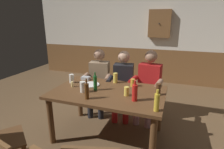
% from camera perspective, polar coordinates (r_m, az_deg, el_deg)
% --- Properties ---
extents(ground_plane, '(7.88, 7.88, 0.00)m').
position_cam_1_polar(ground_plane, '(3.08, 0.21, -16.60)').
color(ground_plane, brown).
extents(back_wall_upper, '(6.56, 0.12, 1.40)m').
position_cam_1_polar(back_wall_upper, '(5.18, 10.51, 15.71)').
color(back_wall_upper, silver).
extents(back_wall_wainscot, '(6.56, 0.12, 0.92)m').
position_cam_1_polar(back_wall_wainscot, '(5.33, 9.85, 3.16)').
color(back_wall_wainscot, brown).
rests_on(back_wall_wainscot, ground_plane).
extents(dining_table, '(1.56, 0.98, 0.73)m').
position_cam_1_polar(dining_table, '(2.61, -1.23, -7.28)').
color(dining_table, brown).
rests_on(dining_table, ground_plane).
extents(person_0, '(0.53, 0.58, 1.18)m').
position_cam_1_polar(person_0, '(3.38, -4.18, -1.29)').
color(person_0, '#997F60').
rests_on(person_0, ground_plane).
extents(person_1, '(0.52, 0.58, 1.18)m').
position_cam_1_polar(person_1, '(3.23, 3.43, -2.16)').
color(person_1, black).
rests_on(person_1, ground_plane).
extents(person_2, '(0.53, 0.54, 1.22)m').
position_cam_1_polar(person_2, '(3.14, 11.30, -2.70)').
color(person_2, '#AD1919').
rests_on(person_2, ground_plane).
extents(table_candle, '(0.04, 0.04, 0.08)m').
position_cam_1_polar(table_candle, '(2.78, -12.38, -3.02)').
color(table_candle, '#F9E08C').
rests_on(table_candle, dining_table).
extents(condiment_caddy, '(0.14, 0.10, 0.05)m').
position_cam_1_polar(condiment_caddy, '(3.08, -8.21, -1.12)').
color(condiment_caddy, '#B2B7BC').
rests_on(condiment_caddy, dining_table).
extents(plate_0, '(0.27, 0.27, 0.01)m').
position_cam_1_polar(plate_0, '(2.82, -6.68, -3.16)').
color(plate_0, white).
rests_on(plate_0, dining_table).
extents(bottle_0, '(0.07, 0.07, 0.26)m').
position_cam_1_polar(bottle_0, '(2.26, 7.14, -5.61)').
color(bottle_0, red).
rests_on(bottle_0, dining_table).
extents(bottle_1, '(0.06, 0.06, 0.25)m').
position_cam_1_polar(bottle_1, '(2.06, 13.86, -8.37)').
color(bottle_1, gold).
rests_on(bottle_1, dining_table).
extents(bottle_2, '(0.05, 0.05, 0.26)m').
position_cam_1_polar(bottle_2, '(2.58, -5.26, -2.62)').
color(bottle_2, '#195923').
rests_on(bottle_2, dining_table).
extents(bottle_3, '(0.06, 0.06, 0.27)m').
position_cam_1_polar(bottle_3, '(2.31, -7.91, -5.13)').
color(bottle_3, '#593314').
rests_on(bottle_3, dining_table).
extents(pint_glass_0, '(0.07, 0.07, 0.12)m').
position_cam_1_polar(pint_glass_0, '(2.74, 6.52, -2.58)').
color(pint_glass_0, gold).
rests_on(pint_glass_0, dining_table).
extents(pint_glass_1, '(0.07, 0.07, 0.12)m').
position_cam_1_polar(pint_glass_1, '(2.41, 4.57, -5.26)').
color(pint_glass_1, '#E5C64C').
rests_on(pint_glass_1, dining_table).
extents(pint_glass_2, '(0.07, 0.07, 0.16)m').
position_cam_1_polar(pint_glass_2, '(2.88, 1.06, -1.08)').
color(pint_glass_2, '#E5C64C').
rests_on(pint_glass_2, dining_table).
extents(pint_glass_3, '(0.07, 0.07, 0.14)m').
position_cam_1_polar(pint_glass_3, '(2.95, -12.55, -1.25)').
color(pint_glass_3, white).
rests_on(pint_glass_3, dining_table).
extents(pint_glass_4, '(0.08, 0.08, 0.15)m').
position_cam_1_polar(pint_glass_4, '(2.54, -9.16, -3.86)').
color(pint_glass_4, white).
rests_on(pint_glass_4, dining_table).
extents(pint_glass_5, '(0.06, 0.06, 0.16)m').
position_cam_1_polar(pint_glass_5, '(2.49, 14.28, -4.54)').
color(pint_glass_5, '#4C2D19').
rests_on(pint_glass_5, dining_table).
extents(wall_dart_cabinet, '(0.56, 0.15, 0.70)m').
position_cam_1_polar(wall_dart_cabinet, '(5.01, 14.68, 15.18)').
color(wall_dart_cabinet, brown).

